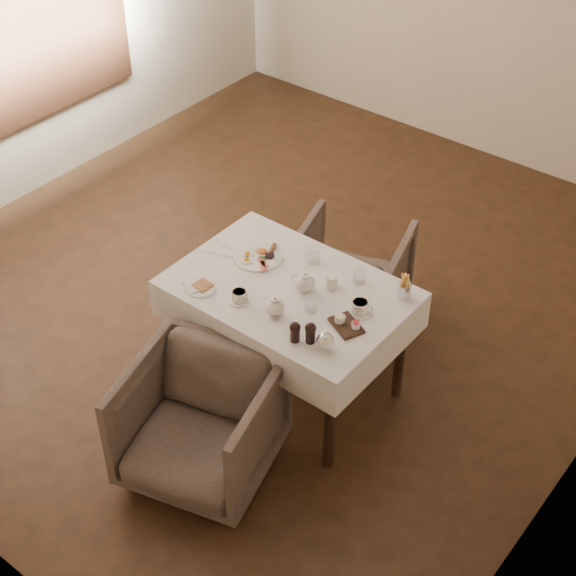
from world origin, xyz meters
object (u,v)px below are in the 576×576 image
(breakfast_plate, at_px, (259,256))
(table, at_px, (289,304))
(armchair_far, at_px, (350,274))
(teapot_centre, at_px, (305,282))
(armchair_near, at_px, (200,423))

(breakfast_plate, bearing_deg, table, -15.23)
(armchair_far, height_order, teapot_centre, teapot_centre)
(armchair_far, bearing_deg, table, 81.99)
(breakfast_plate, relative_size, teapot_centre, 1.87)
(table, relative_size, armchair_near, 1.69)
(armchair_near, relative_size, breakfast_plate, 2.66)
(table, bearing_deg, breakfast_plate, 160.35)
(table, height_order, armchair_far, table)
(table, bearing_deg, armchair_far, 98.37)
(breakfast_plate, height_order, teapot_centre, teapot_centre)
(armchair_far, bearing_deg, teapot_centre, 88.63)
(armchair_far, xyz_separation_m, breakfast_plate, (-0.19, -0.67, 0.45))
(teapot_centre, bearing_deg, table, -168.12)
(armchair_near, relative_size, teapot_centre, 4.97)
(armchair_near, xyz_separation_m, armchair_far, (-0.13, 1.55, -0.03))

